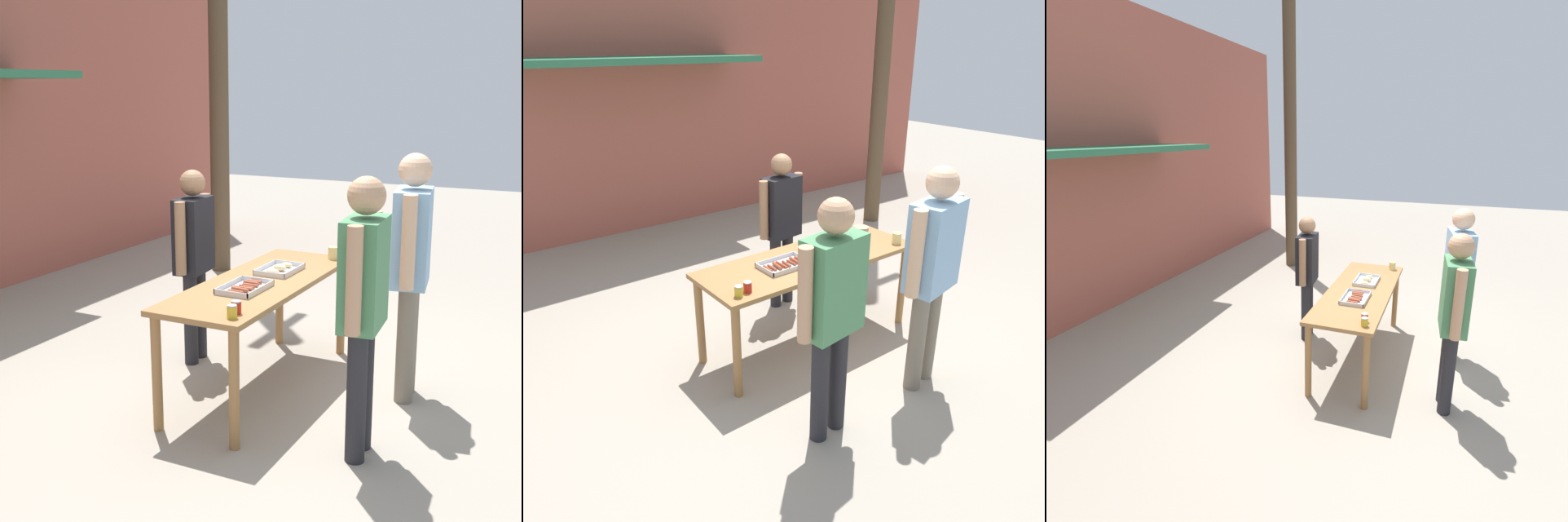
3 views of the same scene
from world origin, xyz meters
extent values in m
plane|color=#A39989|center=(0.00, 0.00, 0.00)|extent=(24.00, 24.00, 0.00)
cube|color=#A85647|center=(0.00, 4.00, 2.25)|extent=(12.00, 0.12, 4.50)
cube|color=#2D704C|center=(0.00, 3.45, 2.40)|extent=(3.20, 1.00, 0.08)
cube|color=olive|center=(0.00, 0.00, 0.84)|extent=(2.06, 0.72, 0.04)
cylinder|color=olive|center=(-0.96, -0.30, 0.41)|extent=(0.07, 0.07, 0.82)
cylinder|color=olive|center=(0.96, -0.30, 0.41)|extent=(0.07, 0.07, 0.82)
cylinder|color=olive|center=(-0.96, 0.30, 0.41)|extent=(0.07, 0.07, 0.82)
cylinder|color=olive|center=(0.96, 0.30, 0.41)|extent=(0.07, 0.07, 0.82)
cube|color=silver|center=(-0.29, -0.02, 0.86)|extent=(0.42, 0.27, 0.01)
cube|color=silver|center=(-0.29, -0.15, 0.89)|extent=(0.42, 0.01, 0.03)
cube|color=silver|center=(-0.29, 0.12, 0.89)|extent=(0.42, 0.01, 0.03)
cube|color=silver|center=(-0.50, -0.02, 0.89)|extent=(0.01, 0.27, 0.03)
cube|color=silver|center=(-0.09, -0.02, 0.89)|extent=(0.01, 0.27, 0.03)
cylinder|color=brown|center=(-0.46, -0.01, 0.88)|extent=(0.03, 0.13, 0.03)
cylinder|color=brown|center=(-0.41, -0.01, 0.88)|extent=(0.02, 0.12, 0.02)
cylinder|color=brown|center=(-0.36, -0.02, 0.88)|extent=(0.04, 0.14, 0.03)
cylinder|color=brown|center=(-0.32, -0.02, 0.88)|extent=(0.03, 0.15, 0.03)
cylinder|color=brown|center=(-0.27, -0.02, 0.88)|extent=(0.04, 0.13, 0.02)
cylinder|color=brown|center=(-0.22, -0.02, 0.88)|extent=(0.03, 0.12, 0.02)
cylinder|color=brown|center=(-0.17, -0.01, 0.88)|extent=(0.04, 0.12, 0.03)
cylinder|color=brown|center=(-0.12, -0.01, 0.88)|extent=(0.03, 0.11, 0.03)
cube|color=silver|center=(0.30, -0.02, 0.86)|extent=(0.40, 0.27, 0.01)
cube|color=silver|center=(0.30, -0.15, 0.89)|extent=(0.40, 0.01, 0.03)
cube|color=silver|center=(0.30, 0.12, 0.89)|extent=(0.40, 0.01, 0.03)
cube|color=silver|center=(0.10, -0.02, 0.89)|extent=(0.01, 0.27, 0.03)
cube|color=silver|center=(0.49, -0.02, 0.89)|extent=(0.01, 0.27, 0.03)
ellipsoid|color=beige|center=(0.17, -0.02, 0.89)|extent=(0.06, 0.11, 0.04)
ellipsoid|color=beige|center=(0.30, -0.02, 0.90)|extent=(0.08, 0.12, 0.05)
ellipsoid|color=beige|center=(0.42, -0.02, 0.89)|extent=(0.06, 0.10, 0.04)
cylinder|color=gold|center=(-0.90, -0.25, 0.90)|extent=(0.07, 0.07, 0.08)
cylinder|color=#B2B2B7|center=(-0.90, -0.25, 0.94)|extent=(0.06, 0.06, 0.01)
cylinder|color=#B22319|center=(-0.80, -0.23, 0.90)|extent=(0.07, 0.07, 0.08)
cylinder|color=#B2B2B7|center=(-0.80, -0.23, 0.94)|extent=(0.06, 0.06, 0.01)
cylinder|color=#DBC67A|center=(0.89, -0.24, 0.91)|extent=(0.09, 0.09, 0.10)
cylinder|color=#232328|center=(0.18, 0.74, 0.39)|extent=(0.12, 0.12, 0.78)
cylinder|color=#232328|center=(0.35, 0.76, 0.39)|extent=(0.12, 0.12, 0.78)
cube|color=black|center=(0.26, 0.75, 1.09)|extent=(0.40, 0.25, 0.62)
sphere|color=#936B4C|center=(0.26, 0.75, 1.52)|extent=(0.21, 0.21, 0.21)
cylinder|color=#936B4C|center=(0.03, 0.73, 1.11)|extent=(0.09, 0.09, 0.59)
cylinder|color=#936B4C|center=(0.50, 0.78, 1.11)|extent=(0.09, 0.09, 0.59)
cylinder|color=#232328|center=(-0.57, -1.02, 0.43)|extent=(0.13, 0.13, 0.85)
cylinder|color=#232328|center=(-0.76, -1.04, 0.43)|extent=(0.13, 0.13, 0.85)
cube|color=#478456|center=(-0.67, -1.03, 1.19)|extent=(0.44, 0.27, 0.68)
sphere|color=tan|center=(-0.67, -1.03, 1.66)|extent=(0.23, 0.23, 0.23)
cylinder|color=tan|center=(-0.41, -1.01, 1.21)|extent=(0.09, 0.09, 0.64)
cylinder|color=tan|center=(-0.92, -1.06, 1.21)|extent=(0.09, 0.09, 0.64)
cylinder|color=#756B5B|center=(0.44, -1.03, 0.44)|extent=(0.14, 0.14, 0.88)
cylinder|color=#756B5B|center=(0.24, -1.07, 0.44)|extent=(0.14, 0.14, 0.88)
cube|color=#84B2DB|center=(0.34, -1.05, 1.23)|extent=(0.49, 0.32, 0.70)
sphere|color=#DBAD89|center=(0.34, -1.05, 1.71)|extent=(0.24, 0.24, 0.24)
cylinder|color=#DBAD89|center=(0.61, -1.00, 1.24)|extent=(0.10, 0.10, 0.66)
cylinder|color=#DBAD89|center=(0.07, -1.10, 1.24)|extent=(0.10, 0.10, 0.66)
cylinder|color=brown|center=(3.08, 2.12, 3.19)|extent=(0.24, 0.24, 6.39)
camera|label=1|loc=(-4.71, -2.37, 2.29)|focal=50.00mm
camera|label=2|loc=(-2.69, -3.17, 2.65)|focal=35.00mm
camera|label=3|loc=(-4.37, -0.93, 2.62)|focal=28.00mm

